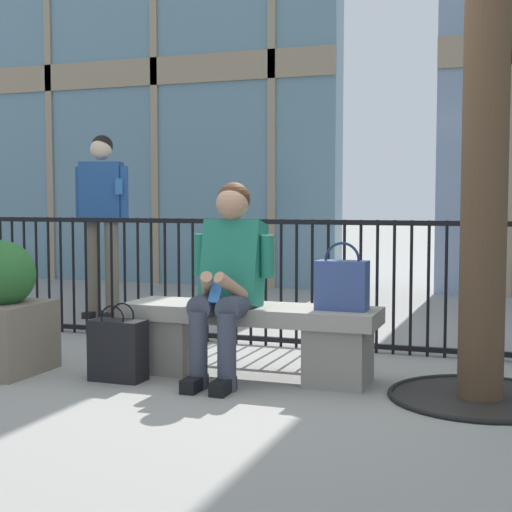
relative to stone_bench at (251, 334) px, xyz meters
The scene contains 7 objects.
ground_plane 0.27m from the stone_bench, ahead, with size 60.00×60.00×0.00m, color gray.
stone_bench is the anchor object (origin of this frame).
seated_person_with_phone 0.41m from the stone_bench, 127.30° to the right, with size 0.52×0.66×1.21m.
handbag_on_bench 0.67m from the stone_bench, ahead, with size 0.30×0.15×0.41m.
shopping_bag 0.82m from the stone_bench, 153.62° to the right, with size 0.33×0.18×0.47m.
bystander_at_railing 2.89m from the stone_bench, 139.77° to the left, with size 0.55×0.32×1.71m.
plaza_railing 1.02m from the stone_bench, 90.00° to the left, with size 7.98×0.04×0.96m.
Camera 1 is at (1.59, -4.37, 1.09)m, focal length 53.04 mm.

